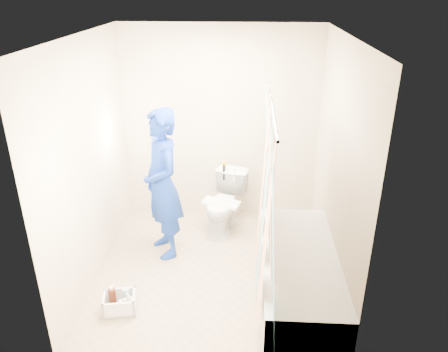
# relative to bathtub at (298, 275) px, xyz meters

# --- Properties ---
(floor) EXTENTS (2.60, 2.60, 0.00)m
(floor) POSITION_rel_bathtub_xyz_m (-0.85, 0.43, -0.27)
(floor) COLOR tan
(floor) RESTS_ON ground
(ceiling) EXTENTS (2.40, 2.60, 0.02)m
(ceiling) POSITION_rel_bathtub_xyz_m (-0.85, 0.43, 2.13)
(ceiling) COLOR silver
(ceiling) RESTS_ON wall_back
(wall_back) EXTENTS (2.40, 0.02, 2.40)m
(wall_back) POSITION_rel_bathtub_xyz_m (-0.85, 1.73, 0.93)
(wall_back) COLOR beige
(wall_back) RESTS_ON ground
(wall_front) EXTENTS (2.40, 0.02, 2.40)m
(wall_front) POSITION_rel_bathtub_xyz_m (-0.85, -0.88, 0.93)
(wall_front) COLOR beige
(wall_front) RESTS_ON ground
(wall_left) EXTENTS (0.02, 2.60, 2.40)m
(wall_left) POSITION_rel_bathtub_xyz_m (-2.05, 0.43, 0.93)
(wall_left) COLOR beige
(wall_left) RESTS_ON ground
(wall_right) EXTENTS (0.02, 2.60, 2.40)m
(wall_right) POSITION_rel_bathtub_xyz_m (0.35, 0.43, 0.93)
(wall_right) COLOR beige
(wall_right) RESTS_ON ground
(bathtub) EXTENTS (0.70, 1.75, 0.50)m
(bathtub) POSITION_rel_bathtub_xyz_m (0.00, 0.00, 0.00)
(bathtub) COLOR silver
(bathtub) RESTS_ON ground
(curtain_rod) EXTENTS (0.02, 1.90, 0.02)m
(curtain_rod) POSITION_rel_bathtub_xyz_m (-0.33, 0.00, 1.68)
(curtain_rod) COLOR silver
(curtain_rod) RESTS_ON wall_back
(shower_curtain) EXTENTS (0.06, 1.75, 1.80)m
(shower_curtain) POSITION_rel_bathtub_xyz_m (-0.33, 0.00, 0.75)
(shower_curtain) COLOR white
(shower_curtain) RESTS_ON curtain_rod
(toilet) EXTENTS (0.59, 0.79, 0.72)m
(toilet) POSITION_rel_bathtub_xyz_m (-0.78, 1.25, 0.09)
(toilet) COLOR silver
(toilet) RESTS_ON ground
(tank_lid) EXTENTS (0.48, 0.31, 0.03)m
(tank_lid) POSITION_rel_bathtub_xyz_m (-0.81, 1.14, 0.15)
(tank_lid) COLOR white
(tank_lid) RESTS_ON toilet
(tank_internals) EXTENTS (0.17, 0.08, 0.23)m
(tank_internals) POSITION_rel_bathtub_xyz_m (-0.76, 1.44, 0.44)
(tank_internals) COLOR black
(tank_internals) RESTS_ON toilet
(plumber) EXTENTS (0.65, 0.73, 1.67)m
(plumber) POSITION_rel_bathtub_xyz_m (-1.41, 0.73, 0.57)
(plumber) COLOR #0F159A
(plumber) RESTS_ON ground
(cleaning_caddy) EXTENTS (0.33, 0.28, 0.22)m
(cleaning_caddy) POSITION_rel_bathtub_xyz_m (-1.66, -0.28, -0.19)
(cleaning_caddy) COLOR white
(cleaning_caddy) RESTS_ON ground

